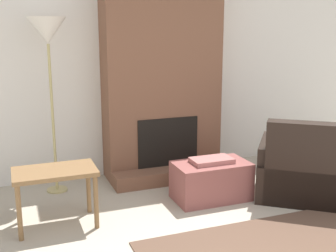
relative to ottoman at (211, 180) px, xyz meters
name	(u,v)px	position (x,y,z in m)	size (l,w,h in m)	color
wall_back	(155,69)	(-0.20, 1.23, 1.09)	(6.88, 0.06, 2.60)	silver
fireplace	(162,76)	(-0.20, 0.97, 1.03)	(1.43, 0.69, 2.60)	brown
ottoman	(211,180)	(0.00, 0.00, 0.00)	(0.80, 0.46, 0.46)	#8C4C47
armchair	(306,173)	(0.99, -0.31, 0.06)	(1.36, 1.35, 0.89)	black
side_table	(55,178)	(-1.63, -0.06, 0.25)	(0.74, 0.45, 0.55)	brown
floor_lamp_left	(48,37)	(-1.53, 0.85, 1.51)	(0.40, 0.40, 1.92)	tan
area_rug	(276,251)	(0.00, -1.20, -0.21)	(2.19, 1.13, 0.01)	brown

